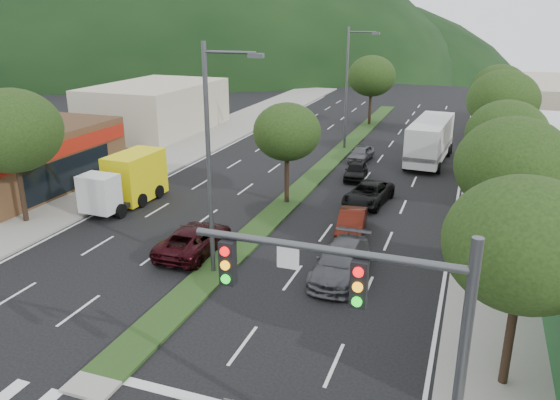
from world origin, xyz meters
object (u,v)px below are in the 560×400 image
at_px(tree_r_d, 503,100).
at_px(car_queue_e, 361,153).
at_px(car_queue_b, 341,262).
at_px(box_truck, 128,181).
at_px(car_queue_c, 352,223).
at_px(car_queue_d, 368,194).
at_px(tree_med_near, 287,132).
at_px(tree_r_b, 513,166).
at_px(streetlight_near, 213,152).
at_px(streetlight_mid, 349,83).
at_px(car_queue_a, 356,171).
at_px(motorhome, 430,140).
at_px(tree_med_far, 372,76).
at_px(traffic_signal, 387,331).
at_px(tree_r_e, 500,87).
at_px(tree_r_c, 507,135).
at_px(tree_l_a, 12,131).
at_px(tree_r_a, 524,244).
at_px(suv_maroon, 194,239).

bearing_deg(tree_r_d, car_queue_e, -177.41).
relative_size(car_queue_b, box_truck, 0.81).
distance_m(car_queue_c, car_queue_d, 5.00).
xyz_separation_m(tree_med_near, car_queue_b, (5.45, -8.44, -3.71)).
xyz_separation_m(tree_r_b, streetlight_near, (-11.79, -4.00, 0.55)).
height_order(tree_r_d, streetlight_mid, streetlight_mid).
xyz_separation_m(streetlight_mid, car_queue_b, (5.25, -23.44, -4.87)).
xyz_separation_m(car_queue_a, motorhome, (4.35, 6.42, 1.14)).
bearing_deg(car_queue_e, car_queue_a, -76.88).
relative_size(box_truck, motorhome, 0.70).
bearing_deg(tree_med_near, tree_med_far, 90.00).
xyz_separation_m(tree_r_b, box_truck, (-21.00, 2.75, -3.63)).
bearing_deg(tree_r_b, streetlight_mid, 119.32).
bearing_deg(tree_med_far, traffic_signal, -78.78).
relative_size(streetlight_near, motorhome, 1.15).
height_order(tree_r_e, motorhome, tree_r_e).
distance_m(tree_med_near, streetlight_mid, 15.05).
height_order(tree_r_c, car_queue_c, tree_r_c).
bearing_deg(car_queue_e, traffic_signal, -72.22).
bearing_deg(tree_r_e, streetlight_mid, -149.31).
bearing_deg(tree_r_b, tree_l_a, -175.33).
xyz_separation_m(tree_med_far, car_queue_c, (4.80, -29.44, -4.37)).
height_order(traffic_signal, motorhome, traffic_signal).
height_order(tree_r_a, streetlight_mid, streetlight_mid).
distance_m(tree_med_near, car_queue_d, 6.23).
relative_size(traffic_signal, tree_med_near, 1.16).
distance_m(traffic_signal, car_queue_b, 12.30).
relative_size(streetlight_near, car_queue_e, 2.84).
relative_size(tree_r_c, tree_r_d, 0.90).
height_order(tree_med_near, streetlight_near, streetlight_near).
relative_size(traffic_signal, car_queue_c, 1.82).
relative_size(tree_r_d, car_queue_d, 1.54).
height_order(streetlight_near, box_truck, streetlight_near).
distance_m(suv_maroon, car_queue_e, 20.29).
xyz_separation_m(streetlight_near, car_queue_c, (4.60, 6.56, -4.95)).
xyz_separation_m(streetlight_mid, car_queue_a, (2.64, -8.44, -4.98)).
height_order(tree_r_c, streetlight_mid, streetlight_mid).
height_order(streetlight_near, suv_maroon, streetlight_near).
distance_m(box_truck, motorhome, 22.93).
xyz_separation_m(tree_r_d, car_queue_d, (-7.30, -10.44, -4.53)).
xyz_separation_m(tree_med_far, car_queue_b, (5.45, -34.44, -4.29)).
xyz_separation_m(traffic_signal, tree_r_d, (2.97, 31.54, 0.54)).
distance_m(tree_r_b, car_queue_e, 20.61).
relative_size(tree_r_e, box_truck, 1.10).
bearing_deg(tree_r_c, motorhome, 113.62).
distance_m(tree_r_e, tree_med_near, 25.06).
relative_size(streetlight_mid, car_queue_d, 2.15).
height_order(tree_med_near, box_truck, tree_med_near).
xyz_separation_m(streetlight_mid, car_queue_d, (4.50, -13.44, -4.93)).
bearing_deg(car_queue_d, tree_r_d, 62.62).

